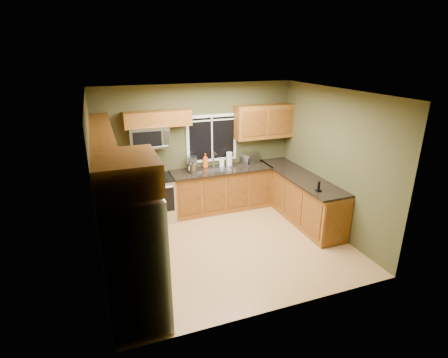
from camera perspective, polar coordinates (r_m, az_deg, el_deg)
floor at (r=6.45m, az=0.67°, el=-10.71°), size 4.20×4.20×0.00m
ceiling at (r=5.56m, az=0.79°, el=13.87°), size 4.20×4.20×0.00m
back_wall at (r=7.50m, az=-4.21°, el=5.00°), size 4.20×0.00×4.20m
front_wall at (r=4.37m, az=9.24°, el=-6.82°), size 4.20×0.00×4.20m
left_wall at (r=5.53m, az=-20.08°, el=-1.92°), size 0.00×3.60×3.60m
right_wall at (r=6.87m, az=17.33°, el=2.67°), size 0.00×3.60×3.60m
window at (r=7.52m, az=-2.01°, el=6.68°), size 1.12×0.03×1.02m
base_cabinets_left at (r=6.33m, az=-16.47°, el=-7.61°), size 0.60×2.65×0.90m
countertop_left at (r=6.13m, az=-16.67°, el=-3.69°), size 0.65×2.65×0.04m
base_cabinets_back at (r=7.64m, az=-0.42°, el=-1.78°), size 2.17×0.60×0.90m
countertop_back at (r=7.45m, az=-0.36°, el=1.50°), size 2.17×0.65×0.04m
base_cabinets_peninsula at (r=7.42m, az=12.27°, el=-2.96°), size 0.60×2.52×0.90m
countertop_peninsula at (r=7.25m, az=12.34°, el=0.45°), size 0.65×2.50×0.04m
upper_cabinets_left at (r=5.82m, az=-19.17°, el=4.61°), size 0.33×2.65×0.72m
upper_cabinets_back_left at (r=7.00m, az=-10.76°, el=9.65°), size 1.30×0.33×0.30m
upper_cabinets_back_right at (r=7.75m, az=6.52°, el=9.30°), size 1.30×0.33×0.72m
upper_cabinet_over_fridge at (r=4.08m, az=-15.77°, el=1.01°), size 0.72×0.90×0.38m
refrigerator at (r=4.57m, az=-14.38°, el=-12.49°), size 0.74×0.90×1.80m
range at (r=7.28m, az=-11.26°, el=-3.20°), size 0.76×0.69×0.94m
microwave at (r=7.01m, az=-12.16°, el=6.72°), size 0.76×0.41×0.42m
sink at (r=7.42m, az=-1.24°, el=1.68°), size 0.60×0.42×0.36m
toaster_oven at (r=7.80m, az=4.33°, el=3.33°), size 0.44×0.40×0.23m
coffee_maker at (r=7.36m, az=-5.13°, el=2.47°), size 0.23×0.27×0.30m
kettle at (r=7.17m, az=-5.02°, el=1.78°), size 0.17×0.17×0.25m
paper_towel_roll at (r=7.63m, az=0.87°, el=3.29°), size 0.16×0.16×0.33m
soap_bottle_a at (r=7.51m, az=-3.07°, el=3.03°), size 0.13×0.13×0.31m
soap_bottle_b at (r=7.61m, az=-0.40°, el=2.84°), size 0.10×0.10×0.20m
soap_bottle_c at (r=7.28m, az=-5.34°, el=1.87°), size 0.16×0.16×0.18m
cordless_phone at (r=6.48m, az=15.17°, el=-1.49°), size 0.09×0.09×0.19m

